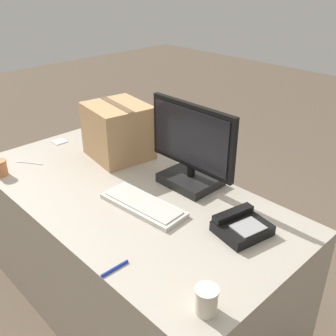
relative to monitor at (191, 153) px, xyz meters
name	(u,v)px	position (x,y,z in m)	size (l,w,h in m)	color
ground_plane	(132,301)	(-0.17, -0.30, -0.94)	(12.00, 12.00, 0.00)	brown
office_desk	(129,251)	(-0.17, -0.30, -0.56)	(1.80, 0.90, 0.76)	#A89E8E
monitor	(191,153)	(0.00, 0.00, 0.00)	(0.53, 0.24, 0.43)	black
keyboard	(143,205)	(0.00, -0.33, -0.16)	(0.45, 0.20, 0.03)	beige
desk_phone	(241,226)	(0.44, -0.15, -0.15)	(0.22, 0.24, 0.08)	black
paper_cup_left	(0,168)	(-0.78, -0.68, -0.13)	(0.08, 0.08, 0.09)	#BC7547
paper_cup_right	(206,300)	(0.62, -0.59, -0.13)	(0.08, 0.08, 0.10)	beige
spoon	(25,162)	(-0.83, -0.51, -0.18)	(0.16, 0.11, 0.00)	silver
cardboard_box	(118,131)	(-0.53, -0.06, -0.02)	(0.38, 0.36, 0.32)	tan
pen_marker	(115,268)	(0.25, -0.68, -0.17)	(0.01, 0.12, 0.01)	#1933B2
sticky_note_pad	(59,142)	(-0.96, -0.22, -0.17)	(0.08, 0.08, 0.01)	silver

